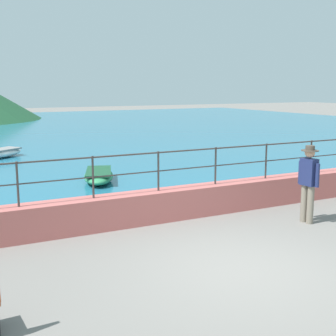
% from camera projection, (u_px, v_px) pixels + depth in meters
% --- Properties ---
extents(ground_plane, '(120.00, 120.00, 0.00)m').
position_uv_depth(ground_plane, '(243.00, 268.00, 7.87)').
color(ground_plane, slate).
extents(promenade_wall, '(20.00, 0.56, 0.70)m').
position_uv_depth(promenade_wall, '(158.00, 206.00, 10.60)').
color(promenade_wall, '#BC605B').
rests_on(promenade_wall, ground).
extents(railing, '(18.44, 0.04, 0.90)m').
position_uv_depth(railing, '(158.00, 164.00, 10.43)').
color(railing, '#383330').
rests_on(railing, promenade_wall).
extents(lake_water, '(64.00, 44.32, 0.06)m').
position_uv_depth(lake_water, '(5.00, 132.00, 30.42)').
color(lake_water, '#236B89').
rests_on(lake_water, ground).
extents(person_walking, '(0.38, 0.57, 1.75)m').
position_uv_depth(person_walking, '(308.00, 180.00, 10.32)').
color(person_walking, slate).
rests_on(person_walking, ground).
extents(boat_1, '(1.65, 2.47, 0.36)m').
position_uv_depth(boat_1, '(99.00, 176.00, 14.63)').
color(boat_1, '#338C59').
rests_on(boat_1, lake_water).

